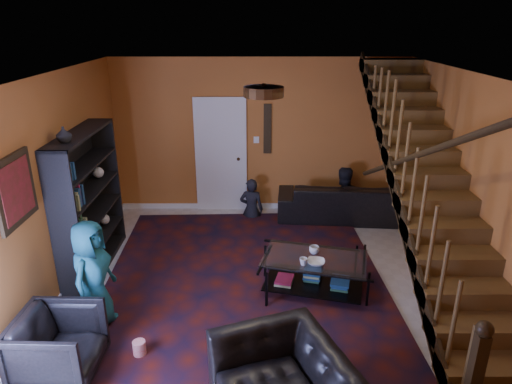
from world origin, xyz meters
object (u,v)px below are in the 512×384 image
armchair_left (59,346)px  coffee_table (314,272)px  bookshelf (90,205)px  sofa (342,200)px

armchair_left → coffee_table: armchair_left is taller
bookshelf → sofa: bearing=23.5°
sofa → coffee_table: sofa is taller
sofa → armchair_left: bearing=52.6°
bookshelf → sofa: size_ratio=0.87×
coffee_table → armchair_left: bearing=-151.2°
armchair_left → bookshelf: bearing=11.0°
sofa → coffee_table: 2.54m
sofa → armchair_left: 5.29m
bookshelf → coffee_table: size_ratio=1.35×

